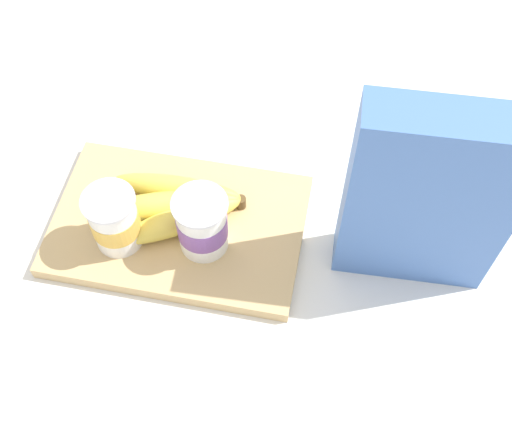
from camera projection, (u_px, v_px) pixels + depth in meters
name	position (u px, v px, depth m)	size (l,w,h in m)	color
ground_plane	(180.00, 229.00, 0.87)	(2.40, 2.40, 0.00)	silver
cutting_board	(179.00, 225.00, 0.86)	(0.33, 0.21, 0.02)	tan
cereal_box	(428.00, 200.00, 0.73)	(0.19, 0.06, 0.28)	#4770B7
yogurt_cup_front	(202.00, 224.00, 0.80)	(0.07, 0.07, 0.09)	white
yogurt_cup_back	(114.00, 220.00, 0.80)	(0.07, 0.07, 0.09)	white
banana_bunch	(176.00, 204.00, 0.85)	(0.20, 0.13, 0.04)	#E2C84C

